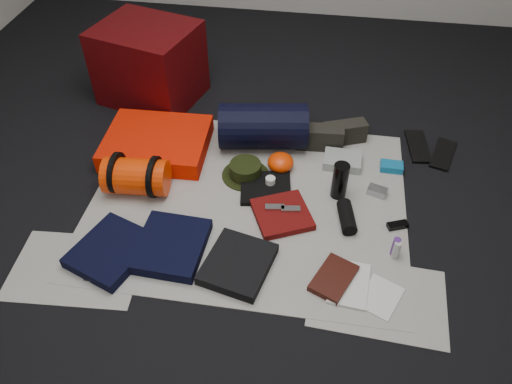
# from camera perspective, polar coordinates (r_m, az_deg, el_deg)

# --- Properties ---
(floor) EXTENTS (4.50, 4.50, 0.02)m
(floor) POSITION_cam_1_polar(r_m,az_deg,el_deg) (2.59, -0.88, -1.14)
(floor) COLOR black
(floor) RESTS_ON ground
(newspaper_mat) EXTENTS (1.60, 1.30, 0.01)m
(newspaper_mat) POSITION_cam_1_polar(r_m,az_deg,el_deg) (2.58, -0.88, -0.94)
(newspaper_mat) COLOR #B6B4A8
(newspaper_mat) RESTS_ON floor
(newspaper_sheet_front_left) EXTENTS (0.61, 0.44, 0.00)m
(newspaper_sheet_front_left) POSITION_cam_1_polar(r_m,az_deg,el_deg) (2.43, -19.82, -8.19)
(newspaper_sheet_front_left) COLOR #B6B4A8
(newspaper_sheet_front_left) RESTS_ON floor
(newspaper_sheet_front_right) EXTENTS (0.60, 0.43, 0.00)m
(newspaper_sheet_front_right) POSITION_cam_1_polar(r_m,az_deg,el_deg) (2.26, 13.73, -11.68)
(newspaper_sheet_front_right) COLOR #B6B4A8
(newspaper_sheet_front_right) RESTS_ON floor
(red_cabinet) EXTENTS (0.68, 0.61, 0.48)m
(red_cabinet) POSITION_cam_1_polar(r_m,az_deg,el_deg) (3.28, -12.09, 14.18)
(red_cabinet) COLOR #450507
(red_cabinet) RESTS_ON floor
(sleeping_pad) EXTENTS (0.58, 0.48, 0.10)m
(sleeping_pad) POSITION_cam_1_polar(r_m,az_deg,el_deg) (2.90, -11.26, 5.54)
(sleeping_pad) COLOR red
(sleeping_pad) RESTS_ON newspaper_mat
(stuff_sack) EXTENTS (0.34, 0.21, 0.19)m
(stuff_sack) POSITION_cam_1_polar(r_m,az_deg,el_deg) (2.63, -13.53, 1.73)
(stuff_sack) COLOR red
(stuff_sack) RESTS_ON newspaper_mat
(sack_strap_left) EXTENTS (0.02, 0.22, 0.22)m
(sack_strap_left) POSITION_cam_1_polar(r_m,az_deg,el_deg) (2.66, -15.58, 2.14)
(sack_strap_left) COLOR black
(sack_strap_left) RESTS_ON newspaper_mat
(sack_strap_right) EXTENTS (0.03, 0.22, 0.22)m
(sack_strap_right) POSITION_cam_1_polar(r_m,az_deg,el_deg) (2.59, -11.50, 1.72)
(sack_strap_right) COLOR black
(sack_strap_right) RESTS_ON newspaper_mat
(navy_duffel) EXTENTS (0.53, 0.33, 0.26)m
(navy_duffel) POSITION_cam_1_polar(r_m,az_deg,el_deg) (2.84, 0.82, 7.53)
(navy_duffel) COLOR black
(navy_duffel) RESTS_ON newspaper_mat
(boonie_brim) EXTENTS (0.30, 0.30, 0.01)m
(boonie_brim) POSITION_cam_1_polar(r_m,az_deg,el_deg) (2.71, -1.21, 1.96)
(boonie_brim) COLOR black
(boonie_brim) RESTS_ON newspaper_mat
(boonie_crown) EXTENTS (0.17, 0.17, 0.07)m
(boonie_crown) POSITION_cam_1_polar(r_m,az_deg,el_deg) (2.68, -1.22, 2.61)
(boonie_crown) COLOR black
(boonie_crown) RESTS_ON boonie_brim
(hiking_boot_left) EXTENTS (0.27, 0.12, 0.13)m
(hiking_boot_left) POSITION_cam_1_polar(r_m,az_deg,el_deg) (2.88, 7.28, 6.22)
(hiking_boot_left) COLOR black
(hiking_boot_left) RESTS_ON newspaper_mat
(hiking_boot_right) EXTENTS (0.26, 0.18, 0.12)m
(hiking_boot_right) POSITION_cam_1_polar(r_m,az_deg,el_deg) (2.95, 10.12, 6.72)
(hiking_boot_right) COLOR black
(hiking_boot_right) RESTS_ON newspaper_mat
(flip_flop_left) EXTENTS (0.14, 0.30, 0.02)m
(flip_flop_left) POSITION_cam_1_polar(r_m,az_deg,el_deg) (3.04, 17.99, 4.97)
(flip_flop_left) COLOR black
(flip_flop_left) RESTS_ON floor
(flip_flop_right) EXTENTS (0.18, 0.29, 0.02)m
(flip_flop_right) POSITION_cam_1_polar(r_m,az_deg,el_deg) (3.03, 20.59, 4.06)
(flip_flop_right) COLOR black
(flip_flop_right) RESTS_ON floor
(trousers_navy_a) EXTENTS (0.40, 0.42, 0.05)m
(trousers_navy_a) POSITION_cam_1_polar(r_m,az_deg,el_deg) (2.41, -16.21, -6.46)
(trousers_navy_a) COLOR black
(trousers_navy_a) RESTS_ON newspaper_mat
(trousers_navy_b) EXTENTS (0.32, 0.37, 0.05)m
(trousers_navy_b) POSITION_cam_1_polar(r_m,az_deg,el_deg) (2.37, -9.71, -6.07)
(trousers_navy_b) COLOR black
(trousers_navy_b) RESTS_ON newspaper_mat
(trousers_charcoal) EXTENTS (0.34, 0.37, 0.05)m
(trousers_charcoal) POSITION_cam_1_polar(r_m,az_deg,el_deg) (2.27, -2.08, -8.23)
(trousers_charcoal) COLOR black
(trousers_charcoal) RESTS_ON newspaper_mat
(black_tshirt) EXTENTS (0.29, 0.28, 0.03)m
(black_tshirt) POSITION_cam_1_polar(r_m,az_deg,el_deg) (2.62, 1.12, 0.44)
(black_tshirt) COLOR black
(black_tshirt) RESTS_ON newspaper_mat
(red_shirt) EXTENTS (0.35, 0.35, 0.03)m
(red_shirt) POSITION_cam_1_polar(r_m,az_deg,el_deg) (2.48, 2.99, -2.57)
(red_shirt) COLOR #5B0B09
(red_shirt) RESTS_ON newspaper_mat
(orange_stuff_sack) EXTENTS (0.17, 0.17, 0.09)m
(orange_stuff_sack) POSITION_cam_1_polar(r_m,az_deg,el_deg) (2.72, 2.82, 3.40)
(orange_stuff_sack) COLOR red
(orange_stuff_sack) RESTS_ON newspaper_mat
(first_aid_pouch) EXTENTS (0.21, 0.16, 0.05)m
(first_aid_pouch) POSITION_cam_1_polar(r_m,az_deg,el_deg) (2.80, 9.84, 3.56)
(first_aid_pouch) COLOR gray
(first_aid_pouch) RESTS_ON newspaper_mat
(water_bottle) EXTENTS (0.09, 0.09, 0.20)m
(water_bottle) POSITION_cam_1_polar(r_m,az_deg,el_deg) (2.56, 9.57, 1.28)
(water_bottle) COLOR black
(water_bottle) RESTS_ON newspaper_mat
(speaker) EXTENTS (0.11, 0.20, 0.07)m
(speaker) POSITION_cam_1_polar(r_m,az_deg,el_deg) (2.48, 10.33, -2.82)
(speaker) COLOR black
(speaker) RESTS_ON newspaper_mat
(compact_camera) EXTENTS (0.11, 0.09, 0.04)m
(compact_camera) POSITION_cam_1_polar(r_m,az_deg,el_deg) (2.67, 13.67, 0.09)
(compact_camera) COLOR #A2A3A7
(compact_camera) RESTS_ON newspaper_mat
(cyan_case) EXTENTS (0.12, 0.08, 0.04)m
(cyan_case) POSITION_cam_1_polar(r_m,az_deg,el_deg) (2.83, 15.23, 2.82)
(cyan_case) COLOR #0E618F
(cyan_case) RESTS_ON newspaper_mat
(toiletry_purple) EXTENTS (0.04, 0.04, 0.10)m
(toiletry_purple) POSITION_cam_1_polar(r_m,az_deg,el_deg) (2.39, 15.65, -6.03)
(toiletry_purple) COLOR #4E2372
(toiletry_purple) RESTS_ON newspaper_mat
(toiletry_clear) EXTENTS (0.04, 0.04, 0.10)m
(toiletry_clear) POSITION_cam_1_polar(r_m,az_deg,el_deg) (2.37, 15.74, -6.40)
(toiletry_clear) COLOR #A3A7A2
(toiletry_clear) RESTS_ON newspaper_mat
(paperback_book) EXTENTS (0.23, 0.26, 0.03)m
(paperback_book) POSITION_cam_1_polar(r_m,az_deg,el_deg) (2.26, 8.87, -9.70)
(paperback_book) COLOR black
(paperback_book) RESTS_ON newspaper_mat
(map_booklet) EXTENTS (0.19, 0.26, 0.01)m
(map_booklet) POSITION_cam_1_polar(r_m,az_deg,el_deg) (2.26, 10.59, -10.25)
(map_booklet) COLOR beige
(map_booklet) RESTS_ON newspaper_mat
(map_printout) EXTENTS (0.22, 0.24, 0.01)m
(map_printout) POSITION_cam_1_polar(r_m,az_deg,el_deg) (2.26, 14.03, -11.56)
(map_printout) COLOR beige
(map_printout) RESTS_ON newspaper_mat
(sunglasses) EXTENTS (0.11, 0.08, 0.03)m
(sunglasses) POSITION_cam_1_polar(r_m,az_deg,el_deg) (2.53, 15.86, -3.68)
(sunglasses) COLOR black
(sunglasses) RESTS_ON newspaper_mat
(key_cluster) EXTENTS (0.07, 0.07, 0.01)m
(key_cluster) POSITION_cam_1_polar(r_m,az_deg,el_deg) (2.37, -18.12, -9.12)
(key_cluster) COLOR #A2A3A7
(key_cluster) RESTS_ON newspaper_mat
(tape_roll) EXTENTS (0.05, 0.05, 0.03)m
(tape_roll) POSITION_cam_1_polar(r_m,az_deg,el_deg) (2.62, 1.65, 1.33)
(tape_roll) COLOR silver
(tape_roll) RESTS_ON black_tshirt
(energy_bar_a) EXTENTS (0.10, 0.05, 0.01)m
(energy_bar_a) POSITION_cam_1_polar(r_m,az_deg,el_deg) (2.48, 2.15, -1.75)
(energy_bar_a) COLOR #A2A3A7
(energy_bar_a) RESTS_ON red_shirt
(energy_bar_b) EXTENTS (0.10, 0.05, 0.01)m
(energy_bar_b) POSITION_cam_1_polar(r_m,az_deg,el_deg) (2.48, 3.99, -1.95)
(energy_bar_b) COLOR #A2A3A7
(energy_bar_b) RESTS_ON red_shirt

